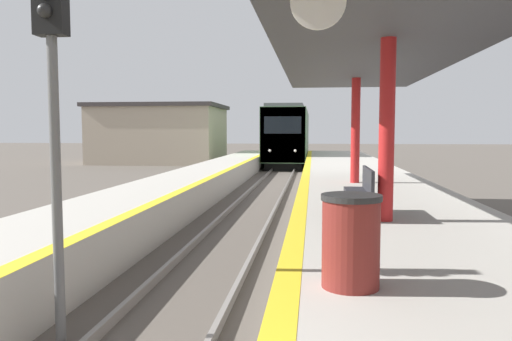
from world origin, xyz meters
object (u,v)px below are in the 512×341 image
Objects in this scene: signal_near at (52,78)px; bench at (361,191)px; train at (289,136)px.

bench is (3.89, 4.12, -1.74)m from signal_near.
signal_near is at bearing -133.32° from bench.
train is 29.72m from bench.
train is 3.57× the size of signal_near.
bench is (2.83, -29.57, -0.77)m from train.
signal_near reaches higher than train.
train is 10.29× the size of bench.
train is at bearing 88.21° from signal_near.
signal_near is (-1.06, -33.70, 0.97)m from train.
signal_near is 5.93m from bench.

